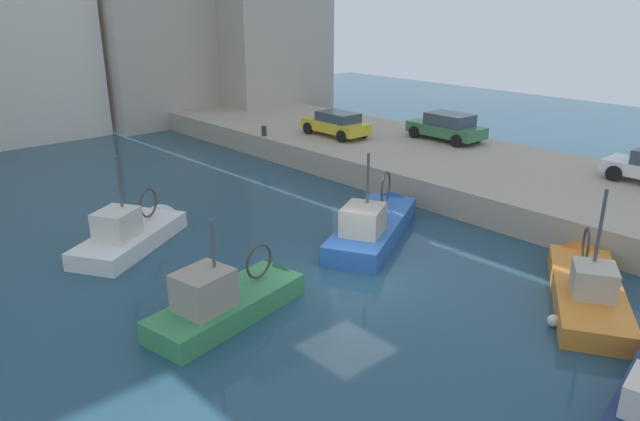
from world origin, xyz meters
TOP-DOWN VIEW (x-y plane):
  - water_surface at (0.00, 0.00)m, footprint 80.00×80.00m
  - quay_wall at (11.50, 0.00)m, footprint 9.00×56.00m
  - fishing_boat_blue at (3.40, 1.97)m, footprint 6.96×4.78m
  - fishing_boat_green at (-3.79, 0.62)m, footprint 5.69×2.57m
  - fishing_boat_orange at (4.43, -5.49)m, footprint 6.39×4.75m
  - fishing_boat_white at (-3.55, 7.19)m, footprint 5.66×4.44m
  - parked_car_green at (13.95, 6.62)m, footprint 2.11×4.22m
  - parked_car_yellow at (10.26, 11.30)m, footprint 1.90×4.06m
  - mooring_bollard_north at (7.35, 14.00)m, footprint 0.28×0.28m

SIDE VIEW (x-z plane):
  - water_surface at x=0.00m, z-range 0.00..0.00m
  - fishing_boat_orange at x=4.43m, z-range -2.07..2.27m
  - fishing_boat_blue at x=3.40m, z-range -1.99..2.27m
  - fishing_boat_white at x=-3.55m, z-range -1.96..2.25m
  - fishing_boat_green at x=-3.79m, z-range -1.69..2.03m
  - quay_wall at x=11.50m, z-range 0.00..1.20m
  - mooring_bollard_north at x=7.35m, z-range 1.20..1.75m
  - parked_car_yellow at x=10.26m, z-range 1.22..2.56m
  - parked_car_green at x=13.95m, z-range 1.21..2.66m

